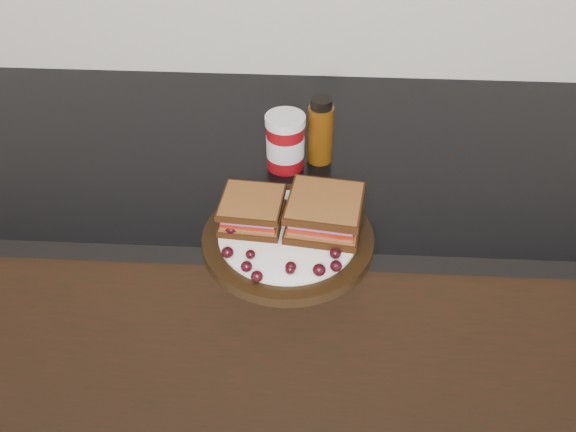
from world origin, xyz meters
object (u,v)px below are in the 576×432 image
at_px(plate, 288,240).
at_px(sandwich_left, 252,210).
at_px(condiment_jar, 285,142).
at_px(oil_bottle, 320,130).

height_order(plate, sandwich_left, sandwich_left).
relative_size(plate, sandwich_left, 2.81).
bearing_deg(condiment_jar, oil_bottle, 21.26).
bearing_deg(sandwich_left, oil_bottle, 68.55).
height_order(plate, oil_bottle, oil_bottle).
height_order(condiment_jar, oil_bottle, oil_bottle).
xyz_separation_m(condiment_jar, oil_bottle, (0.06, 0.02, 0.01)).
relative_size(sandwich_left, condiment_jar, 0.92).
xyz_separation_m(sandwich_left, oil_bottle, (0.11, 0.22, 0.02)).
height_order(plate, condiment_jar, condiment_jar).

